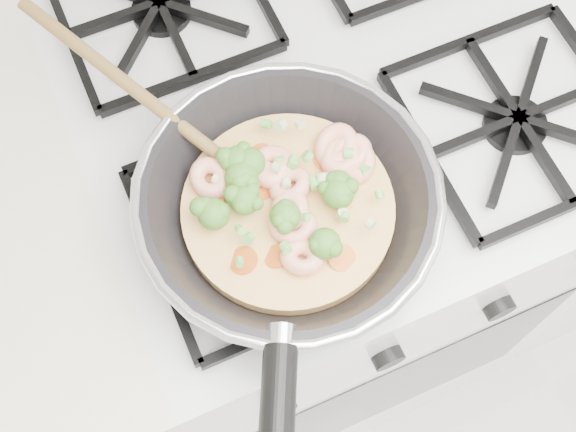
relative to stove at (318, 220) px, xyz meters
name	(u,v)px	position (x,y,z in m)	size (l,w,h in m)	color
stove	(318,220)	(0.00, 0.00, 0.00)	(0.60, 0.60, 0.92)	silver
skillet	(286,207)	(-0.13, -0.16, 0.50)	(0.32, 0.59, 0.10)	black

